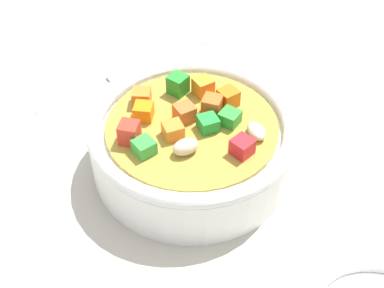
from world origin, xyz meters
TOP-DOWN VIEW (x-y plane):
  - ground_plane at (0.00, 0.00)cm, footprint 140.00×140.00cm
  - soup_bowl_main at (-0.00, -0.01)cm, footprint 16.32×16.32cm
  - spoon at (-2.47, -14.26)cm, footprint 20.53×3.33cm

SIDE VIEW (x-z plane):
  - ground_plane at x=0.00cm, z-range -2.00..0.00cm
  - spoon at x=-2.47cm, z-range -0.02..0.86cm
  - soup_bowl_main at x=0.00cm, z-range -0.33..5.88cm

